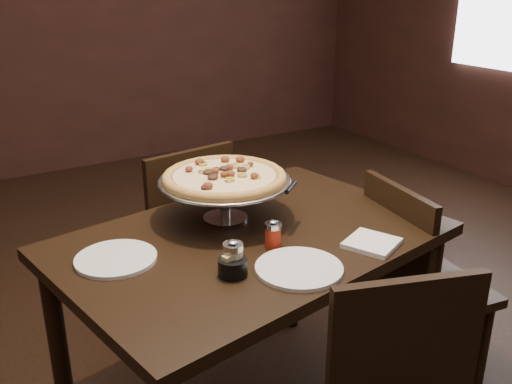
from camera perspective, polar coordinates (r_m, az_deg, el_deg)
room at (r=1.75m, az=4.96°, el=14.46°), size 6.04×7.04×2.84m
dining_table at (r=1.96m, az=-0.49°, el=-7.05°), size 1.38×1.04×0.78m
pizza_stand at (r=1.98m, az=-3.17°, el=1.44°), size 0.46×0.46×0.19m
parmesan_shaker at (r=1.66m, az=-2.29°, el=-6.54°), size 0.06×0.06×0.11m
pepper_flake_shaker at (r=1.81m, az=1.71°, el=-4.25°), size 0.05×0.05×0.10m
packet_caddy at (r=1.66m, az=-2.35°, el=-7.42°), size 0.09×0.09×0.07m
napkin_stack at (r=1.87m, az=11.50°, el=-5.03°), size 0.20×0.20×0.02m
plate_left at (r=1.80m, az=-13.83°, el=-6.49°), size 0.25×0.25×0.01m
plate_near at (r=1.70m, az=4.32°, el=-7.62°), size 0.26×0.26×0.01m
serving_spatula at (r=1.90m, az=3.49°, el=0.41°), size 0.14×0.14×0.02m
chair_far at (r=2.62m, az=-7.75°, el=-4.01°), size 0.48×0.48×0.92m
chair_side at (r=2.34m, az=15.72°, el=-8.38°), size 0.47×0.47×0.88m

